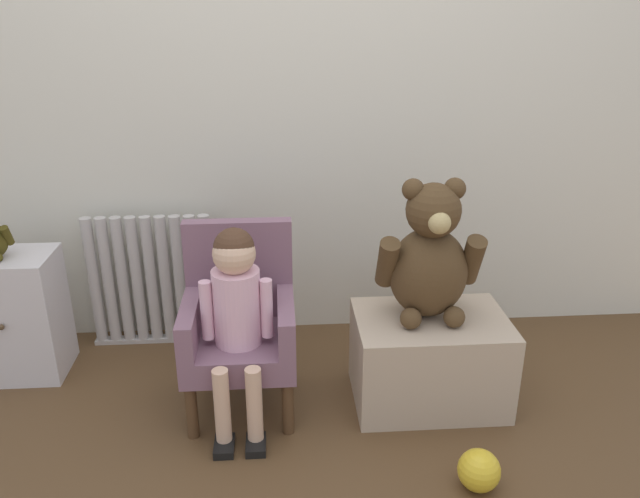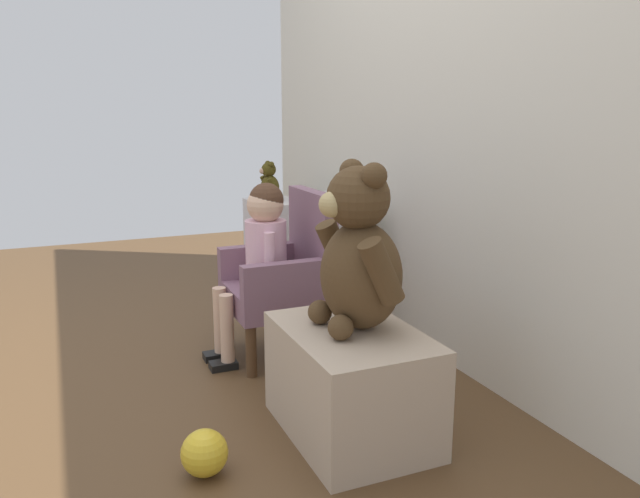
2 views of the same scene
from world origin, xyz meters
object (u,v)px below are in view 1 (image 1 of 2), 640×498
low_bench (429,359)px  toy_ball (479,470)px  child_armchair (240,321)px  large_teddy_bear (430,258)px  small_dresser (17,315)px  radiator (152,282)px  child_figure (236,301)px

low_bench → toy_ball: bearing=-84.0°
child_armchair → toy_ball: size_ratio=5.11×
child_armchair → toy_ball: 0.98m
low_bench → large_teddy_bear: (-0.02, 0.03, 0.41)m
toy_ball → large_teddy_bear: bearing=97.5°
small_dresser → radiator: bearing=22.6°
small_dresser → child_figure: size_ratio=0.71×
child_figure → child_armchair: bearing=90.0°
child_armchair → child_figure: bearing=-90.0°
child_armchair → large_teddy_bear: 0.74m
child_figure → low_bench: 0.79m
small_dresser → large_teddy_bear: bearing=-9.8°
child_figure → toy_ball: 0.98m
child_armchair → toy_ball: bearing=-34.8°
low_bench → child_armchair: bearing=176.5°
small_dresser → child_armchair: (0.92, -0.27, 0.08)m
radiator → child_armchair: child_armchair is taller
radiator → small_dresser: radiator is taller
small_dresser → toy_ball: small_dresser is taller
child_armchair → child_figure: size_ratio=0.94×
radiator → large_teddy_bear: large_teddy_bear is taller
child_figure → small_dresser: bearing=157.6°
radiator → large_teddy_bear: (1.12, -0.49, 0.29)m
child_figure → large_teddy_bear: bearing=8.1°
radiator → child_figure: 0.75m
child_armchair → low_bench: child_armchair is taller
child_armchair → low_bench: size_ratio=1.23×
radiator → child_armchair: (0.41, -0.48, 0.05)m
low_bench → toy_ball: 0.51m
radiator → low_bench: radiator is taller
child_armchair → child_figure: child_figure is taller
small_dresser → low_bench: small_dresser is taller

